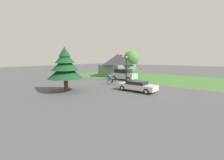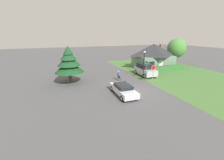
# 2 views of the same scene
# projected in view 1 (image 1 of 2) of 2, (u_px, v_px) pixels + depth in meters

# --- Properties ---
(ground_plane) EXTENTS (140.00, 140.00, 0.00)m
(ground_plane) POSITION_uv_depth(u_px,v_px,m) (142.00, 89.00, 19.92)
(ground_plane) COLOR #515154
(grass_verge_right) EXTENTS (16.00, 36.00, 0.01)m
(grass_verge_right) POSITION_uv_depth(u_px,v_px,m) (149.00, 77.00, 31.46)
(grass_verge_right) COLOR #477538
(grass_verge_right) RESTS_ON ground
(cottage_house) EXTENTS (8.05, 6.14, 4.98)m
(cottage_house) POSITION_uv_depth(u_px,v_px,m) (118.00, 64.00, 34.44)
(cottage_house) COLOR slate
(cottage_house) RESTS_ON ground
(hedge_row) EXTENTS (9.99, 0.90, 1.08)m
(hedge_row) POSITION_uv_depth(u_px,v_px,m) (131.00, 75.00, 31.74)
(hedge_row) COLOR #387038
(hedge_row) RESTS_ON ground
(sedan_left_lane) EXTENTS (1.93, 4.80, 1.27)m
(sedan_left_lane) POSITION_uv_depth(u_px,v_px,m) (137.00, 86.00, 18.36)
(sedan_left_lane) COLOR silver
(sedan_left_lane) RESTS_ON ground
(cyclist) EXTENTS (0.44, 1.71, 1.51)m
(cyclist) POSITION_uv_depth(u_px,v_px,m) (111.00, 80.00, 22.93)
(cyclist) COLOR black
(cyclist) RESTS_ON ground
(parked_suv_right) EXTENTS (2.26, 4.76, 2.02)m
(parked_suv_right) POSITION_uv_depth(u_px,v_px,m) (124.00, 75.00, 27.83)
(parked_suv_right) COLOR #B7B7BC
(parked_suv_right) RESTS_ON ground
(stop_sign) EXTENTS (0.74, 0.09, 2.68)m
(stop_sign) POSITION_uv_depth(u_px,v_px,m) (141.00, 71.00, 24.21)
(stop_sign) COLOR gray
(stop_sign) RESTS_ON ground
(street_lamp) EXTENTS (0.34, 0.34, 4.44)m
(street_lamp) POSITION_uv_depth(u_px,v_px,m) (126.00, 66.00, 26.03)
(street_lamp) COLOR black
(street_lamp) RESTS_ON ground
(street_name_sign) EXTENTS (0.90, 0.90, 2.89)m
(street_name_sign) POSITION_uv_depth(u_px,v_px,m) (131.00, 70.00, 25.42)
(street_name_sign) COLOR gray
(street_name_sign) RESTS_ON ground
(conifer_tall_near) EXTENTS (4.12, 4.12, 5.36)m
(conifer_tall_near) POSITION_uv_depth(u_px,v_px,m) (65.00, 66.00, 17.83)
(conifer_tall_near) COLOR #4C3823
(conifer_tall_near) RESTS_ON ground
(deciduous_tree_right) EXTENTS (3.99, 3.99, 5.98)m
(deciduous_tree_right) POSITION_uv_depth(u_px,v_px,m) (131.00, 59.00, 39.02)
(deciduous_tree_right) COLOR #4C3823
(deciduous_tree_right) RESTS_ON ground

